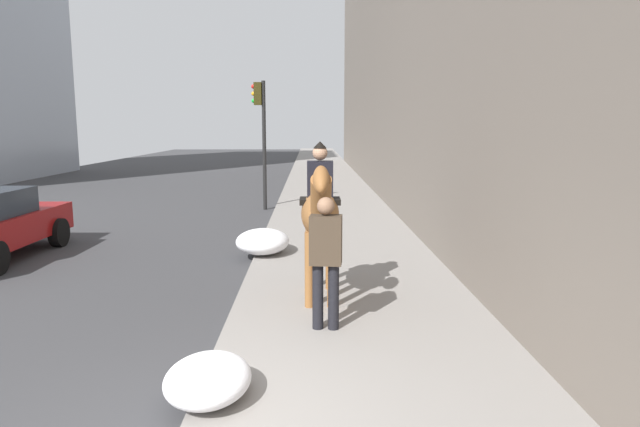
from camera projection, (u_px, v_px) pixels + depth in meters
name	position (u px, v px, depth m)	size (l,w,h in m)	color
mounted_horse_near	(320.00, 212.00, 8.17)	(2.15, 0.60, 2.35)	brown
pedestrian_greeting	(326.00, 254.00, 7.00)	(0.30, 0.43, 1.70)	black
traffic_light_near_curb	(261.00, 125.00, 17.65)	(0.20, 0.44, 4.08)	black
snow_pile_near	(208.00, 379.00, 5.31)	(1.07, 0.83, 0.37)	white
snow_pile_far	(263.00, 241.00, 11.36)	(1.40, 1.08, 0.49)	white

